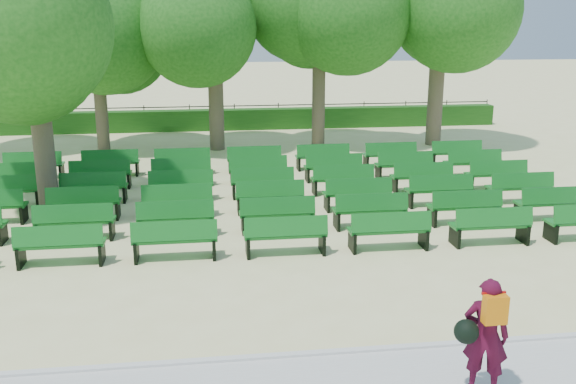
# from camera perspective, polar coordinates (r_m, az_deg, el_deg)

# --- Properties ---
(ground) EXTENTS (120.00, 120.00, 0.00)m
(ground) POSITION_cam_1_polar(r_m,az_deg,el_deg) (15.33, -5.56, -3.18)
(ground) COLOR beige
(curb) EXTENTS (30.00, 0.12, 0.10)m
(curb) POSITION_cam_1_polar(r_m,az_deg,el_deg) (9.57, -3.98, -14.65)
(curb) COLOR silver
(curb) RESTS_ON ground
(hedge) EXTENTS (26.00, 0.70, 0.90)m
(hedge) POSITION_cam_1_polar(r_m,az_deg,el_deg) (28.88, -6.73, 6.39)
(hedge) COLOR #1A4E14
(hedge) RESTS_ON ground
(fence) EXTENTS (26.00, 0.10, 1.02)m
(fence) POSITION_cam_1_polar(r_m,az_deg,el_deg) (29.35, -6.72, 5.63)
(fence) COLOR black
(fence) RESTS_ON ground
(tree_line) EXTENTS (21.80, 6.80, 7.04)m
(tree_line) POSITION_cam_1_polar(r_m,az_deg,el_deg) (25.02, -6.50, 3.99)
(tree_line) COLOR #266A1C
(tree_line) RESTS_ON ground
(bench_array) EXTENTS (1.77, 0.65, 1.09)m
(bench_array) POSITION_cam_1_polar(r_m,az_deg,el_deg) (17.17, -2.01, -0.79)
(bench_array) COLOR #126A1F
(bench_array) RESTS_ON ground
(tree_among) EXTENTS (4.69, 4.69, 6.38)m
(tree_among) POSITION_cam_1_polar(r_m,az_deg,el_deg) (17.26, -21.71, 12.27)
(tree_among) COLOR brown
(tree_among) RESTS_ON ground
(person) EXTENTS (0.80, 0.59, 1.58)m
(person) POSITION_cam_1_polar(r_m,az_deg,el_deg) (8.82, 17.09, -12.00)
(person) COLOR #400920
(person) RESTS_ON ground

